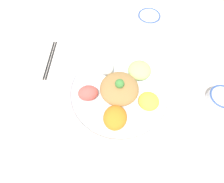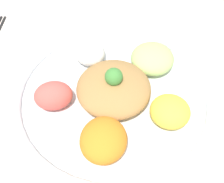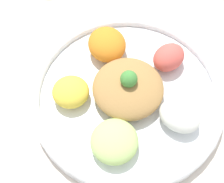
# 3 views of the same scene
# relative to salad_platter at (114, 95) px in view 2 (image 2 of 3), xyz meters

# --- Properties ---
(ground_plane) EXTENTS (2.40, 2.40, 0.00)m
(ground_plane) POSITION_rel_salad_platter_xyz_m (-0.02, 0.03, -0.03)
(ground_plane) COLOR silver
(salad_platter) EXTENTS (0.41, 0.41, 0.10)m
(salad_platter) POSITION_rel_salad_platter_xyz_m (0.00, 0.00, 0.00)
(salad_platter) COLOR white
(salad_platter) RESTS_ON ground_plane
(serving_spoon_main) EXTENTS (0.04, 0.13, 0.01)m
(serving_spoon_main) POSITION_rel_salad_platter_xyz_m (0.10, 0.34, -0.02)
(serving_spoon_main) COLOR silver
(serving_spoon_main) RESTS_ON ground_plane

